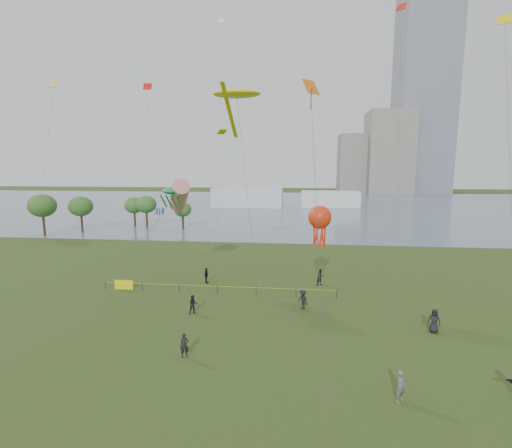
# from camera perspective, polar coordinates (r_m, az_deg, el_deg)

# --- Properties ---
(ground_plane) EXTENTS (400.00, 400.00, 0.00)m
(ground_plane) POSITION_cam_1_polar(r_m,az_deg,el_deg) (24.83, -2.71, -22.36)
(ground_plane) COLOR #223511
(lake) EXTENTS (400.00, 120.00, 0.08)m
(lake) POSITION_cam_1_polar(r_m,az_deg,el_deg) (121.68, 4.61, 2.82)
(lake) COLOR slate
(lake) RESTS_ON ground_plane
(tower) EXTENTS (24.00, 24.00, 120.00)m
(tower) POSITION_cam_1_polar(r_m,az_deg,el_deg) (203.37, 24.61, 21.55)
(tower) COLOR slate
(tower) RESTS_ON ground_plane
(building_mid) EXTENTS (20.00, 20.00, 38.00)m
(building_mid) POSITION_cam_1_polar(r_m,az_deg,el_deg) (187.95, 19.66, 10.28)
(building_mid) COLOR gray
(building_mid) RESTS_ON ground_plane
(building_low) EXTENTS (16.00, 18.00, 28.00)m
(building_low) POSITION_cam_1_polar(r_m,az_deg,el_deg) (191.11, 15.03, 8.96)
(building_low) COLOR gray
(building_low) RESTS_ON ground_plane
(pavilion_left) EXTENTS (22.00, 8.00, 6.00)m
(pavilion_left) POSITION_cam_1_polar(r_m,az_deg,el_deg) (117.39, -1.32, 4.09)
(pavilion_left) COLOR silver
(pavilion_left) RESTS_ON ground_plane
(pavilion_right) EXTENTS (18.00, 7.00, 5.00)m
(pavilion_right) POSITION_cam_1_polar(r_m,az_deg,el_deg) (119.88, 11.31, 3.78)
(pavilion_right) COLOR silver
(pavilion_right) RESTS_ON ground_plane
(trees) EXTENTS (27.63, 16.45, 7.75)m
(trees) POSITION_cam_1_polar(r_m,az_deg,el_deg) (79.35, -22.25, 2.57)
(trees) COLOR #342318
(trees) RESTS_ON ground_plane
(fence) EXTENTS (24.07, 0.07, 1.05)m
(fence) POSITION_cam_1_polar(r_m,az_deg,el_deg) (40.27, -14.64, -9.21)
(fence) COLOR black
(fence) RESTS_ON ground_plane
(kite_flyer) EXTENTS (0.78, 0.73, 1.79)m
(kite_flyer) POSITION_cam_1_polar(r_m,az_deg,el_deg) (23.63, 21.40, -22.24)
(kite_flyer) COLOR #5C5F64
(kite_flyer) RESTS_ON ground_plane
(spectator_a) EXTENTS (1.02, 0.93, 1.69)m
(spectator_a) POSITION_cam_1_polar(r_m,az_deg,el_deg) (33.73, -9.64, -12.13)
(spectator_a) COLOR black
(spectator_a) RESTS_ON ground_plane
(spectator_b) EXTENTS (1.26, 1.31, 1.79)m
(spectator_b) POSITION_cam_1_polar(r_m,az_deg,el_deg) (34.58, 7.21, -11.44)
(spectator_b) COLOR black
(spectator_b) RESTS_ON ground_plane
(spectator_c) EXTENTS (0.51, 1.05, 1.75)m
(spectator_c) POSITION_cam_1_polar(r_m,az_deg,el_deg) (41.84, -7.66, -7.85)
(spectator_c) COLOR black
(spectator_c) RESTS_ON ground_plane
(spectator_d) EXTENTS (1.12, 1.00, 1.93)m
(spectator_d) POSITION_cam_1_polar(r_m,az_deg,el_deg) (32.88, 25.73, -13.26)
(spectator_d) COLOR black
(spectator_d) RESTS_ON ground_plane
(spectator_f) EXTENTS (0.71, 0.58, 1.68)m
(spectator_f) POSITION_cam_1_polar(r_m,az_deg,el_deg) (26.91, -10.96, -17.85)
(spectator_f) COLOR black
(spectator_f) RESTS_ON ground_plane
(spectator_g) EXTENTS (1.14, 1.10, 1.85)m
(spectator_g) POSITION_cam_1_polar(r_m,az_deg,el_deg) (41.31, 9.88, -8.05)
(spectator_g) COLOR black
(spectator_g) RESTS_ON ground_plane
(kite_stingray) EXTENTS (5.35, 10.04, 20.63)m
(kite_stingray) POSITION_cam_1_polar(r_m,az_deg,el_deg) (40.36, -3.00, 19.29)
(kite_stingray) COLOR #3F3F42
(kite_windsock) EXTENTS (4.27, 5.78, 11.62)m
(kite_windsock) POSITION_cam_1_polar(r_m,az_deg,el_deg) (41.14, -11.74, 4.28)
(kite_windsock) COLOR #3F3F42
(kite_creature) EXTENTS (6.94, 7.87, 10.72)m
(kite_creature) POSITION_cam_1_polar(r_m,az_deg,el_deg) (40.84, -12.27, 5.03)
(kite_creature) COLOR #3F3F42
(kite_octopus) EXTENTS (3.20, 2.56, 9.21)m
(kite_octopus) POSITION_cam_1_polar(r_m,az_deg,el_deg) (35.42, 9.79, 0.92)
(kite_octopus) COLOR #3F3F42
(kite_delta) EXTENTS (1.38, 13.86, 19.31)m
(kite_delta) POSITION_cam_1_polar(r_m,az_deg,el_deg) (28.69, 8.55, 18.00)
(kite_delta) COLOR #3F3F42
(small_kites) EXTENTS (41.63, 15.47, 8.66)m
(small_kites) POSITION_cam_1_polar(r_m,az_deg,el_deg) (40.84, -1.81, 25.70)
(small_kites) COLOR red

